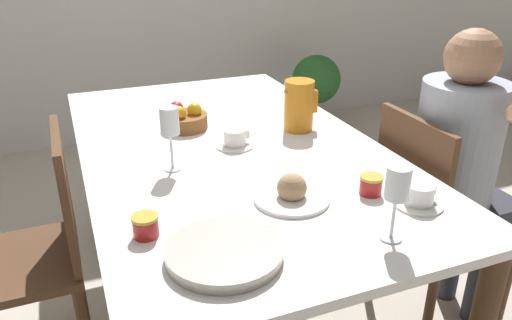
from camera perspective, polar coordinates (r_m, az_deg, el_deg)
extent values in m
plane|color=beige|center=(2.24, -2.65, -16.88)|extent=(20.00, 20.00, 0.00)
cube|color=white|center=(1.83, -3.10, 1.34)|extent=(1.03, 1.78, 0.03)
cylinder|color=#472D19|center=(2.67, -18.14, -1.36)|extent=(0.07, 0.07, 0.75)
cylinder|color=#472D19|center=(2.84, 0.34, 1.53)|extent=(0.07, 0.07, 0.75)
cylinder|color=#51331E|center=(2.44, 20.38, -8.33)|extent=(0.04, 0.04, 0.44)
cylinder|color=#51331E|center=(2.24, 26.63, -12.78)|extent=(0.04, 0.04, 0.44)
cylinder|color=#51331E|center=(2.24, 13.10, -10.58)|extent=(0.04, 0.04, 0.44)
cylinder|color=#51331E|center=(2.01, 19.18, -15.92)|extent=(0.04, 0.04, 0.44)
cube|color=#51331E|center=(2.10, 20.74, -6.57)|extent=(0.42, 0.42, 0.03)
cube|color=#51331E|center=(1.87, 17.25, -1.78)|extent=(0.03, 0.39, 0.44)
cylinder|color=#51331E|center=(2.18, -19.65, -12.47)|extent=(0.04, 0.04, 0.44)
cube|color=#51331E|center=(1.91, -25.86, -10.77)|extent=(0.42, 0.42, 0.03)
cube|color=#51331E|center=(1.78, -20.94, -3.69)|extent=(0.03, 0.39, 0.44)
cylinder|color=#33333D|center=(2.34, 21.58, -9.64)|extent=(0.09, 0.09, 0.47)
cylinder|color=#33333D|center=(2.25, 24.31, -11.60)|extent=(0.09, 0.09, 0.47)
cube|color=#33333D|center=(2.11, 22.65, -4.90)|extent=(0.30, 0.34, 0.11)
cylinder|color=#9EA8B7|center=(1.94, 22.00, 1.68)|extent=(0.30, 0.30, 0.46)
sphere|color=#A37556|center=(1.85, 23.54, 10.74)|extent=(0.19, 0.19, 0.19)
cylinder|color=orange|center=(1.94, 4.92, 6.21)|extent=(0.11, 0.11, 0.20)
cube|color=orange|center=(1.97, 6.70, 6.69)|extent=(0.02, 0.02, 0.09)
cone|color=orange|center=(1.90, 3.76, 8.32)|extent=(0.04, 0.04, 0.04)
cylinder|color=white|center=(1.65, -9.47, -0.96)|extent=(0.06, 0.06, 0.00)
cylinder|color=white|center=(1.63, -9.62, 1.00)|extent=(0.01, 0.01, 0.12)
cylinder|color=white|center=(1.59, -9.88, 4.43)|extent=(0.06, 0.06, 0.09)
cylinder|color=white|center=(1.32, 15.13, -8.54)|extent=(0.06, 0.06, 0.00)
cylinder|color=white|center=(1.29, 15.41, -6.38)|extent=(0.01, 0.01, 0.11)
cylinder|color=white|center=(1.24, 15.90, -2.52)|extent=(0.06, 0.06, 0.08)
cylinder|color=gold|center=(1.25, 15.80, -3.29)|extent=(0.05, 0.05, 0.05)
cylinder|color=white|center=(1.49, 18.00, -4.78)|extent=(0.14, 0.14, 0.01)
cylinder|color=white|center=(1.48, 18.16, -3.69)|extent=(0.08, 0.08, 0.06)
cube|color=white|center=(1.50, 19.61, -3.24)|extent=(0.01, 0.01, 0.03)
cylinder|color=white|center=(1.81, -2.41, 1.70)|extent=(0.14, 0.14, 0.01)
cylinder|color=white|center=(1.80, -2.43, 2.65)|extent=(0.08, 0.08, 0.06)
cube|color=white|center=(1.81, -0.98, 2.94)|extent=(0.01, 0.01, 0.03)
cylinder|color=#B7B2A8|center=(1.20, -3.64, -10.75)|extent=(0.28, 0.28, 0.02)
cylinder|color=#B7B2A8|center=(1.19, -3.66, -10.16)|extent=(0.28, 0.28, 0.01)
cylinder|color=white|center=(1.45, 4.08, -4.35)|extent=(0.22, 0.22, 0.01)
sphere|color=tan|center=(1.43, 4.12, -3.16)|extent=(0.09, 0.09, 0.09)
cylinder|color=#A81E1E|center=(1.30, -12.51, -7.37)|extent=(0.07, 0.07, 0.06)
cylinder|color=gold|center=(1.29, -12.61, -6.42)|extent=(0.07, 0.07, 0.01)
cylinder|color=#A81E1E|center=(1.50, 13.00, -2.79)|extent=(0.07, 0.07, 0.06)
cylinder|color=gold|center=(1.49, 13.09, -1.94)|extent=(0.07, 0.07, 0.01)
cylinder|color=brown|center=(1.99, -8.13, 4.39)|extent=(0.18, 0.18, 0.06)
sphere|color=gold|center=(1.98, -7.04, 5.72)|extent=(0.06, 0.06, 0.06)
sphere|color=red|center=(2.00, -9.08, 5.84)|extent=(0.06, 0.06, 0.06)
sphere|color=gold|center=(1.94, -8.81, 5.29)|extent=(0.06, 0.06, 0.06)
cylinder|color=#4C4742|center=(4.05, 6.63, 3.90)|extent=(0.29, 0.29, 0.15)
cylinder|color=brown|center=(4.00, 6.74, 5.89)|extent=(0.04, 0.04, 0.15)
sphere|color=#2D6B2D|center=(3.93, 6.90, 9.13)|extent=(0.37, 0.37, 0.37)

